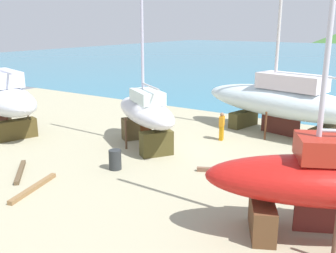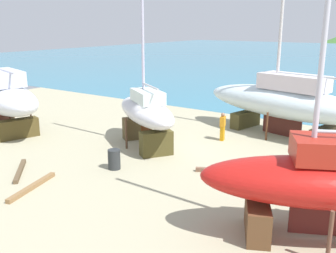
{
  "view_description": "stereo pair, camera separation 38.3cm",
  "coord_description": "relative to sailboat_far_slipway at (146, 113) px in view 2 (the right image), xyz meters",
  "views": [
    {
      "loc": [
        10.78,
        -15.83,
        6.4
      ],
      "look_at": [
        0.25,
        0.01,
        1.35
      ],
      "focal_mm": 41.39,
      "sensor_mm": 36.0,
      "label": 1
    },
    {
      "loc": [
        11.1,
        -15.61,
        6.4
      ],
      "look_at": [
        0.25,
        0.01,
        1.35
      ],
      "focal_mm": 41.39,
      "sensor_mm": 36.0,
      "label": 2
    }
  ],
  "objects": [
    {
      "name": "sailboat_small_center",
      "position": [
        5.3,
        6.27,
        0.21
      ],
      "size": [
        10.95,
        5.18,
        17.09
      ],
      "rotation": [
        0.0,
        0.0,
        2.91
      ],
      "color": "#484121",
      "rests_on": "ground"
    },
    {
      "name": "timber_short_skew",
      "position": [
        -0.33,
        -7.05,
        -1.77
      ],
      "size": [
        1.03,
        2.82,
        0.17
      ],
      "primitive_type": "cube",
      "rotation": [
        0.0,
        0.0,
        1.86
      ],
      "color": "olive",
      "rests_on": "ground"
    },
    {
      "name": "sailboat_far_slipway",
      "position": [
        0.0,
        0.0,
        0.0
      ],
      "size": [
        6.41,
        5.19,
        11.18
      ],
      "rotation": [
        0.0,
        0.0,
        2.56
      ],
      "color": "brown",
      "rests_on": "ground"
    },
    {
      "name": "timber_short_cross",
      "position": [
        -2.27,
        -6.25,
        -1.77
      ],
      "size": [
        2.11,
        1.96,
        0.17
      ],
      "primitive_type": "cube",
      "rotation": [
        0.0,
        0.0,
        2.4
      ],
      "color": "brown",
      "rests_on": "ground"
    },
    {
      "name": "worker",
      "position": [
        2.86,
        3.33,
        -1.03
      ],
      "size": [
        0.33,
        0.48,
        1.61
      ],
      "rotation": [
        0.0,
        0.0,
        0.22
      ],
      "color": "orange",
      "rests_on": "ground"
    },
    {
      "name": "barrel_rust_near",
      "position": [
        7.57,
        0.52,
        -1.54
      ],
      "size": [
        0.81,
        0.91,
        0.64
      ],
      "primitive_type": "cylinder",
      "rotation": [
        1.57,
        0.0,
        3.39
      ],
      "color": "#2D282E",
      "rests_on": "ground"
    },
    {
      "name": "sailboat_large_starboard",
      "position": [
        10.06,
        -4.37,
        0.01
      ],
      "size": [
        7.57,
        5.33,
        11.3
      ],
      "rotation": [
        0.0,
        0.0,
        3.6
      ],
      "color": "brown",
      "rests_on": "ground"
    },
    {
      "name": "barrel_rust_mid",
      "position": [
        0.87,
        -3.5,
        -1.4
      ],
      "size": [
        0.8,
        0.8,
        0.91
      ],
      "primitive_type": "cylinder",
      "rotation": [
        0.0,
        0.0,
        2.38
      ],
      "color": "#2A2D2F",
      "rests_on": "ground"
    },
    {
      "name": "timber_plank_near",
      "position": [
        4.66,
        -1.36,
        -1.76
      ],
      "size": [
        1.24,
        0.74,
        0.19
      ],
      "primitive_type": "cube",
      "rotation": [
        0.0,
        0.0,
        0.46
      ],
      "color": "brown",
      "rests_on": "ground"
    },
    {
      "name": "ground_plane",
      "position": [
        1.24,
        -1.72,
        -1.86
      ],
      "size": [
        45.3,
        45.3,
        0.0
      ],
      "primitive_type": "plane",
      "color": "tan"
    },
    {
      "name": "sailboat_mid_port",
      "position": [
        -9.24,
        -2.36,
        0.27
      ],
      "size": [
        9.6,
        5.42,
        16.07
      ],
      "rotation": [
        0.0,
        0.0,
        2.85
      ],
      "color": "#4D3F2D",
      "rests_on": "ground"
    }
  ]
}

